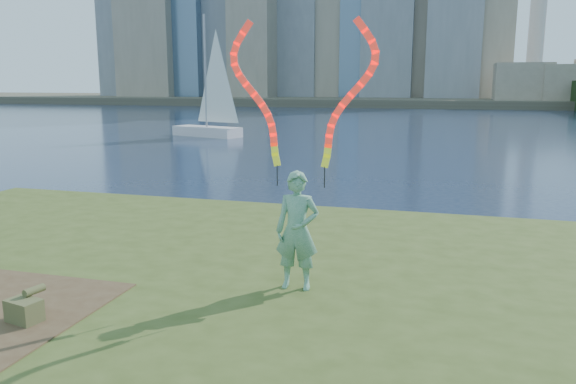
% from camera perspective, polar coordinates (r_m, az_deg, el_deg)
% --- Properties ---
extents(ground, '(320.00, 320.00, 0.00)m').
position_cam_1_polar(ground, '(10.07, -6.90, -10.71)').
color(ground, '#192640').
rests_on(ground, ground).
extents(grassy_knoll, '(20.00, 18.00, 0.80)m').
position_cam_1_polar(grassy_knoll, '(8.05, -13.45, -14.11)').
color(grassy_knoll, '#3B4C1B').
rests_on(grassy_knoll, ground).
extents(far_shore, '(320.00, 40.00, 1.20)m').
position_cam_1_polar(far_shore, '(103.72, 13.95, 9.01)').
color(far_shore, '#4A4536').
rests_on(far_shore, ground).
extents(woman_with_ribbons, '(2.08, 0.44, 4.08)m').
position_cam_1_polar(woman_with_ribbons, '(7.89, 1.05, -0.06)').
color(woman_with_ribbons, '#136C41').
rests_on(woman_with_ribbons, grassy_knoll).
extents(canvas_bag, '(0.47, 0.53, 0.40)m').
position_cam_1_polar(canvas_bag, '(7.79, -25.16, -10.77)').
color(canvas_bag, brown).
rests_on(canvas_bag, grassy_knoll).
extents(sailboat, '(5.48, 3.25, 8.34)m').
position_cam_1_polar(sailboat, '(39.87, -7.97, 7.66)').
color(sailboat, silver).
rests_on(sailboat, ground).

